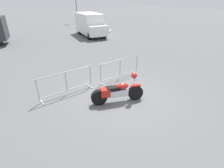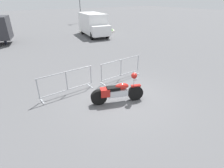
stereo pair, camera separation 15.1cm
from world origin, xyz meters
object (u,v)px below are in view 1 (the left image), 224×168
object	(u,v)px
crowd_barrier_far	(120,69)
delivery_van	(90,24)
motorcycle	(118,92)
crowd_barrier_near	(66,83)

from	to	relation	value
crowd_barrier_far	delivery_van	distance (m)	11.71
motorcycle	crowd_barrier_near	world-z (taller)	motorcycle
crowd_barrier_far	delivery_van	xyz separation A→B (m)	(4.20, 10.90, 0.68)
crowd_barrier_far	delivery_van	world-z (taller)	delivery_van
crowd_barrier_near	delivery_van	xyz separation A→B (m)	(7.10, 10.90, 0.68)
crowd_barrier_near	delivery_van	size ratio (longest dim) A/B	0.48
crowd_barrier_near	delivery_van	distance (m)	13.03
crowd_barrier_near	crowd_barrier_far	distance (m)	2.90
crowd_barrier_near	crowd_barrier_far	xyz separation A→B (m)	(2.90, 0.00, 0.00)
motorcycle	crowd_barrier_near	size ratio (longest dim) A/B	0.84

